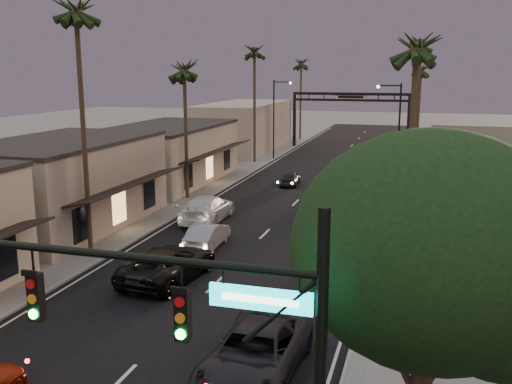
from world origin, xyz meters
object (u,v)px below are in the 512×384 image
Objects in this scene: palm_far at (301,61)px; palm_ra at (417,40)px; arch at (351,106)px; palm_rb at (421,40)px; oncoming_pickup at (169,264)px; streetlight_left at (276,113)px; palm_lc at (184,65)px; traffic_signal at (218,343)px; palm_ld at (254,48)px; corner_tree at (433,258)px; oncoming_silver at (207,235)px; palm_rc at (421,67)px; curbside_black at (355,257)px; streetlight_right at (396,127)px; curbside_near at (255,353)px; palm_lb at (75,4)px.

palm_ra is at bearing -72.62° from palm_far.
arch is 1.15× the size of palm_ra.
oncoming_pickup is at bearing -113.72° from palm_rb.
streetlight_left is at bearing 137.95° from palm_rb.
palm_far reaches higher than palm_lc.
traffic_signal is 0.60× the size of palm_ld.
palm_far is (0.30, 42.00, 0.97)m from palm_lc.
oncoming_silver is at bearing 125.04° from corner_tree.
palm_ld is (-8.60, -15.00, 6.88)m from arch.
oncoming_pickup is at bearing -103.72° from palm_rc.
corner_tree is 0.67× the size of palm_far.
palm_rb is at bearing 91.37° from corner_tree.
palm_rc is 21.97m from palm_far.
palm_ra is at bearing -90.00° from palm_rb.
oncoming_silver is at bearing 175.80° from curbside_black.
curbside_near is (-2.73, -33.45, -4.49)m from streetlight_right.
curbside_near is (4.19, -58.45, -4.69)m from arch.
arch reaches higher than curbside_black.
palm_lb is at bearing 142.88° from curbside_near.
curbside_near is (12.79, -10.45, -12.54)m from palm_lb.
palm_rc is at bearing 67.73° from palm_lb.
curbside_black is at bearing -93.32° from palm_rc.
curbside_near is (12.79, -24.45, -9.63)m from palm_lc.
oncoming_silver is at bearing 177.39° from palm_ra.
palm_rc reaches higher than arch.
arch is 2.80× the size of curbside_black.
palm_ra is 2.43× the size of curbside_black.
corner_tree is at bearing -38.83° from palm_lb.
palm_ld is at bearing 105.65° from traffic_signal.
oncoming_pickup is (-10.98, -24.99, -11.58)m from palm_rb.
streetlight_right is (1.23, 41.00, 0.25)m from traffic_signal.
palm_rb is 2.61× the size of curbside_black.
palm_ld reaches higher than arch.
oncoming_silver is (-11.09, -19.49, -11.70)m from palm_rb.
traffic_signal is 5.20m from corner_tree.
traffic_signal is 0.60× the size of palm_rb.
corner_tree is at bearing -86.97° from palm_ra.
curbside_black is (8.58, 3.65, -0.05)m from oncoming_pickup.
oncoming_pickup reaches higher than oncoming_silver.
arch is 1.25× the size of palm_rc.
palm_lc reaches higher than streetlight_right.
palm_far reaches higher than arch.
arch reaches higher than curbside_near.
palm_lc and palm_rc have the same top height.
palm_rb is (2.91, 40.00, 7.33)m from traffic_signal.
palm_ra is 11.00m from curbside_black.
palm_lb reaches higher than oncoming_pickup.
curbside_near is at bearing 142.20° from corner_tree.
traffic_signal reaches higher than arch.
oncoming_pickup is 9.33m from curbside_black.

